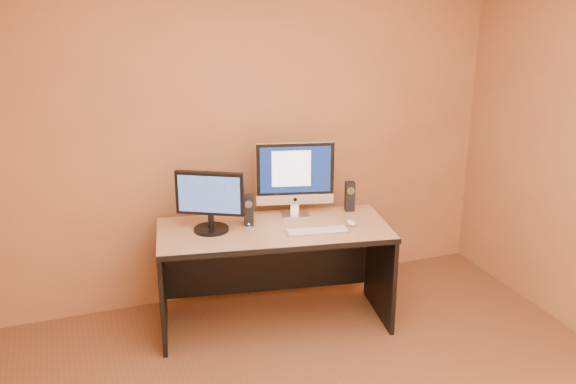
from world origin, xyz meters
TOP-DOWN VIEW (x-y plane):
  - walls at (0.00, 0.00)m, footprint 4.00×4.00m
  - desk at (0.02, 1.41)m, footprint 1.70×0.96m
  - imac at (0.26, 1.61)m, footprint 0.61×0.34m
  - second_monitor at (-0.40, 1.51)m, footprint 0.54×0.44m
  - speaker_left at (-0.12, 1.53)m, footprint 0.09×0.09m
  - speaker_right at (0.67, 1.55)m, footprint 0.09×0.09m
  - keyboard at (0.28, 1.24)m, footprint 0.45×0.19m
  - mouse at (0.55, 1.28)m, footprint 0.07×0.11m
  - cable_a at (0.29, 1.72)m, footprint 0.04×0.22m
  - cable_b at (0.25, 1.72)m, footprint 0.09×0.16m

SIDE VIEW (x-z plane):
  - desk at x=0.02m, z-range 0.00..0.74m
  - cable_a at x=0.29m, z-range 0.74..0.75m
  - cable_b at x=0.25m, z-range 0.74..0.75m
  - keyboard at x=0.28m, z-range 0.74..0.76m
  - mouse at x=0.55m, z-range 0.74..0.78m
  - speaker_left at x=-0.12m, z-range 0.74..0.96m
  - speaker_right at x=0.67m, z-range 0.74..0.96m
  - second_monitor at x=-0.40m, z-range 0.74..1.17m
  - imac at x=0.26m, z-range 0.74..1.30m
  - walls at x=0.00m, z-range 0.00..2.60m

